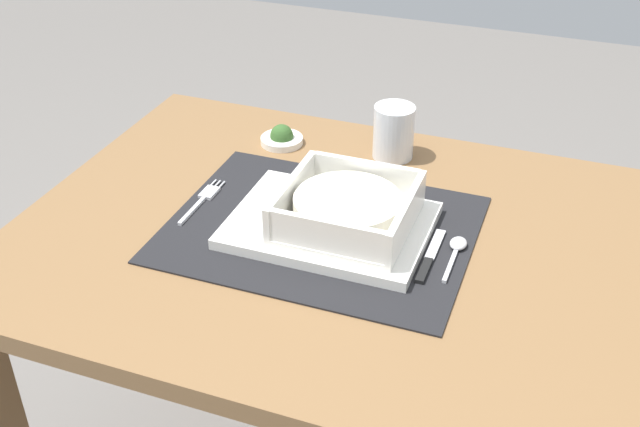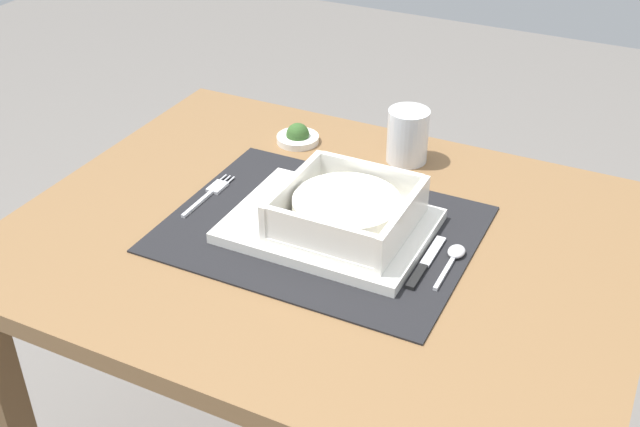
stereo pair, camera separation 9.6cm
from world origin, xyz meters
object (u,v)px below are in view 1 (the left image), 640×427
object	(u,v)px
condiment_saucer	(282,138)
butter_knife	(429,259)
drinking_glass	(393,135)
spoon	(457,248)
porridge_bowl	(348,210)
dining_table	(326,289)
fork	(204,198)
bread_knife	(415,250)

from	to	relation	value
condiment_saucer	butter_knife	bearing A→B (deg)	-38.01
drinking_glass	condiment_saucer	bearing A→B (deg)	-173.29
spoon	condiment_saucer	bearing A→B (deg)	146.96
porridge_bowl	drinking_glass	distance (m)	0.25
spoon	butter_knife	distance (m)	0.05
dining_table	porridge_bowl	xyz separation A→B (m)	(0.03, 0.00, 0.15)
dining_table	spoon	world-z (taller)	spoon
spoon	butter_knife	world-z (taller)	spoon
butter_knife	spoon	bearing A→B (deg)	46.95
fork	bread_knife	distance (m)	0.34
condiment_saucer	dining_table	bearing A→B (deg)	-54.12
dining_table	spoon	size ratio (longest dim) A/B	8.49
porridge_bowl	dining_table	bearing A→B (deg)	-177.11
dining_table	butter_knife	world-z (taller)	butter_knife
porridge_bowl	spoon	world-z (taller)	porridge_bowl
fork	bread_knife	bearing A→B (deg)	-7.17
porridge_bowl	condiment_saucer	world-z (taller)	porridge_bowl
fork	butter_knife	world-z (taller)	butter_knife
dining_table	fork	distance (m)	0.24
porridge_bowl	bread_knife	bearing A→B (deg)	-6.99
butter_knife	bread_knife	xyz separation A→B (m)	(-0.02, 0.01, 0.00)
dining_table	condiment_saucer	size ratio (longest dim) A/B	12.16
porridge_bowl	bread_knife	xyz separation A→B (m)	(0.10, -0.01, -0.04)
bread_knife	butter_knife	bearing A→B (deg)	-28.08
dining_table	drinking_glass	world-z (taller)	drinking_glass
spoon	butter_knife	size ratio (longest dim) A/B	0.81
spoon	drinking_glass	size ratio (longest dim) A/B	1.16
dining_table	bread_knife	xyz separation A→B (m)	(0.14, -0.01, 0.12)
porridge_bowl	bread_knife	size ratio (longest dim) A/B	1.42
fork	butter_knife	size ratio (longest dim) A/B	1.03
spoon	dining_table	bearing A→B (deg)	-177.78
porridge_bowl	bread_knife	distance (m)	0.11
porridge_bowl	drinking_glass	size ratio (longest dim) A/B	1.99
porridge_bowl	fork	distance (m)	0.24
bread_knife	dining_table	bearing A→B (deg)	175.13
dining_table	porridge_bowl	bearing A→B (deg)	2.89
dining_table	condiment_saucer	xyz separation A→B (m)	(-0.17, 0.23, 0.12)
fork	bread_knife	size ratio (longest dim) A/B	1.05
butter_knife	drinking_glass	bearing A→B (deg)	112.45
porridge_bowl	fork	bearing A→B (deg)	177.48
spoon	condiment_saucer	xyz separation A→B (m)	(-0.36, 0.22, 0.00)
butter_knife	bread_knife	size ratio (longest dim) A/B	1.02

